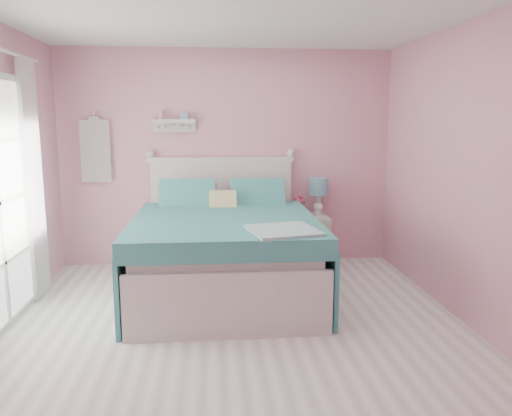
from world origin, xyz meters
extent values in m
plane|color=beige|center=(0.00, 0.00, 0.00)|extent=(4.50, 4.50, 0.00)
plane|color=pink|center=(0.00, 2.25, 1.30)|extent=(4.00, 0.00, 4.00)
plane|color=pink|center=(0.00, -2.25, 1.30)|extent=(4.00, 0.00, 4.00)
plane|color=pink|center=(2.00, 0.00, 1.30)|extent=(0.00, 4.50, 4.50)
plane|color=white|center=(0.00, 0.00, 2.60)|extent=(4.50, 4.50, 0.00)
cube|color=silver|center=(-0.07, 1.08, 0.24)|extent=(1.68, 2.21, 0.48)
cube|color=silver|center=(-0.07, 1.08, 0.56)|extent=(1.62, 2.15, 0.16)
cube|color=silver|center=(-0.08, 2.19, 0.63)|extent=(1.70, 0.07, 1.26)
cube|color=silver|center=(-0.07, 2.19, 1.29)|extent=(1.76, 0.09, 0.06)
cube|color=silver|center=(-0.08, -0.02, 0.28)|extent=(1.70, 0.06, 0.56)
cube|color=teal|center=(-0.07, 0.93, 0.73)|extent=(1.80, 1.95, 0.18)
cube|color=#D0868E|center=(-0.47, 1.87, 0.84)|extent=(0.68, 0.28, 0.43)
cube|color=#D0868E|center=(0.32, 1.87, 0.84)|extent=(0.68, 0.28, 0.43)
cube|color=#CCBC59|center=(-0.08, 1.59, 0.84)|extent=(0.30, 0.22, 0.31)
cube|color=beige|center=(1.00, 2.02, 0.30)|extent=(0.42, 0.39, 0.61)
cube|color=silver|center=(1.00, 1.84, 0.48)|extent=(0.36, 0.02, 0.16)
sphere|color=white|center=(1.00, 1.82, 0.48)|extent=(0.03, 0.03, 0.03)
cylinder|color=white|center=(1.10, 2.08, 0.62)|extent=(0.15, 0.15, 0.02)
cylinder|color=white|center=(1.10, 2.08, 0.74)|extent=(0.07, 0.07, 0.25)
cylinder|color=#6FA6B9|center=(1.10, 2.08, 0.96)|extent=(0.23, 0.23, 0.21)
imported|color=silver|center=(0.87, 2.07, 0.69)|extent=(0.21, 0.21, 0.17)
imported|color=pink|center=(0.97, 1.90, 0.65)|extent=(0.13, 0.13, 0.08)
sphere|color=#CC4569|center=(0.87, 2.07, 0.85)|extent=(0.06, 0.06, 0.06)
sphere|color=#CC4569|center=(0.91, 2.09, 0.81)|extent=(0.06, 0.06, 0.06)
sphere|color=#CC4569|center=(0.83, 2.08, 0.82)|extent=(0.06, 0.06, 0.06)
sphere|color=#CC4569|center=(0.89, 2.04, 0.79)|extent=(0.06, 0.06, 0.06)
sphere|color=#CC4569|center=(0.84, 2.05, 0.80)|extent=(0.06, 0.06, 0.06)
cube|color=silver|center=(-0.62, 2.17, 1.75)|extent=(0.50, 0.14, 0.04)
cube|color=silver|center=(-0.62, 2.23, 1.68)|extent=(0.50, 0.03, 0.12)
cylinder|color=#D18C99|center=(-0.78, 2.17, 1.82)|extent=(0.06, 0.06, 0.10)
cube|color=#6FA6B9|center=(-0.51, 2.17, 1.80)|extent=(0.08, 0.06, 0.07)
cube|color=white|center=(-1.55, 2.18, 1.40)|extent=(0.34, 0.03, 0.72)
cube|color=silver|center=(-1.97, 0.40, 0.03)|extent=(0.04, 1.32, 0.06)
cube|color=silver|center=(-1.97, 1.03, 1.05)|extent=(0.04, 0.06, 2.10)
cube|color=white|center=(-1.92, 1.14, 1.18)|extent=(0.04, 0.40, 2.32)
camera|label=1|loc=(-0.21, -3.85, 1.77)|focal=35.00mm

